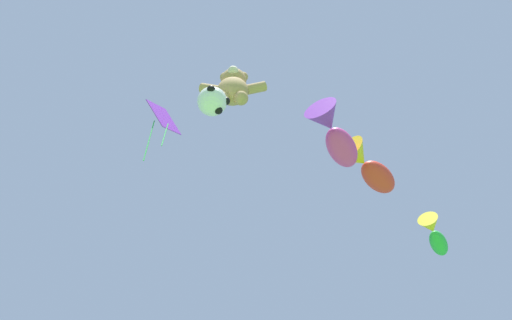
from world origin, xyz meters
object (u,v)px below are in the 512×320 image
fish_kite_crimson (368,167)px  fish_kite_emerald (435,234)px  teddy_bear_kite (233,88)px  fish_kite_magenta (334,133)px  soccer_ball_kite (213,101)px  diamond_kite (163,120)px

fish_kite_crimson → fish_kite_emerald: fish_kite_crimson is taller
teddy_bear_kite → fish_kite_magenta: fish_kite_magenta is taller
fish_kite_crimson → soccer_ball_kite: bearing=-142.9°
soccer_ball_kite → fish_kite_magenta: (3.09, 1.78, 1.73)m
teddy_bear_kite → fish_kite_emerald: teddy_bear_kite is taller
teddy_bear_kite → fish_kite_crimson: (3.77, 2.98, 0.94)m
soccer_ball_kite → fish_kite_magenta: size_ratio=0.35×
fish_kite_crimson → diamond_kite: diamond_kite is taller
diamond_kite → soccer_ball_kite: bearing=-45.9°
soccer_ball_kite → diamond_kite: 4.06m
fish_kite_emerald → fish_kite_crimson: bearing=-135.9°
fish_kite_magenta → fish_kite_emerald: 4.52m
diamond_kite → teddy_bear_kite: bearing=-36.9°
fish_kite_magenta → fish_kite_crimson: bearing=51.6°
teddy_bear_kite → diamond_kite: size_ratio=0.54×
fish_kite_emerald → soccer_ball_kite: bearing=-140.5°
fish_kite_crimson → diamond_kite: size_ratio=0.63×
diamond_kite → fish_kite_crimson: bearing=12.2°
fish_kite_emerald → diamond_kite: diamond_kite is taller
fish_kite_crimson → fish_kite_emerald: 2.86m
fish_kite_crimson → fish_kite_emerald: (1.97, 1.91, -0.81)m
soccer_ball_kite → diamond_kite: diamond_kite is taller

